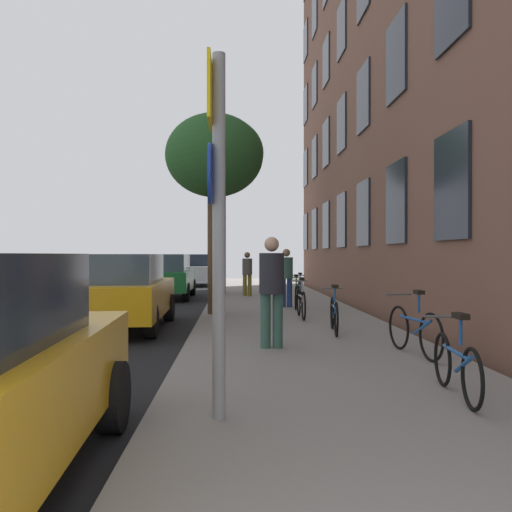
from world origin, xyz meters
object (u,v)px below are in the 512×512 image
Objects in this scene: traffic_light at (222,231)px; bicycle_0 at (456,364)px; pedestrian_2 at (247,271)px; bicycle_4 at (296,295)px; pedestrian_0 at (272,285)px; car_1 at (124,291)px; pedestrian_1 at (286,274)px; sign_post at (216,205)px; bicycle_3 at (301,302)px; car_3 at (195,269)px; tree_near at (214,158)px; bicycle_5 at (300,290)px; tree_far at (221,154)px; bicycle_1 at (414,330)px; bicycle_2 at (334,314)px; car_2 at (166,276)px.

traffic_light is 2.19× the size of bicycle_0.
bicycle_0 is 14.35m from pedestrian_2.
bicycle_4 is 0.93× the size of pedestrian_0.
pedestrian_1 is at bearing 44.03° from car_1.
bicycle_4 is 4.81m from pedestrian_2.
traffic_light is (-0.36, 16.63, 0.47)m from sign_post.
car_3 is (-3.63, 15.75, 0.35)m from bicycle_3.
bicycle_4 is at bearing 30.76° from tree_near.
bicycle_5 is 2.16m from pedestrian_1.
bicycle_1 is at bearing -76.57° from tree_far.
traffic_light is 7.08m from bicycle_4.
tree_near is 3.05× the size of pedestrian_1.
pedestrian_2 is at bearing 99.02° from bicycle_3.
bicycle_2 is at bearing -55.05° from tree_near.
bicycle_4 is at bearing -60.09° from pedestrian_1.
bicycle_2 reaches higher than bicycle_5.
car_3 reaches higher than bicycle_4.
traffic_light is 2.13× the size of bicycle_4.
bicycle_3 is 0.43× the size of car_3.
traffic_light is 2.14× the size of bicycle_5.
pedestrian_1 is at bearing -48.87° from car_2.
tree_near is at bearing -125.08° from bicycle_5.
bicycle_2 is 0.42× the size of car_3.
pedestrian_2 is at bearing 100.67° from bicycle_1.
bicycle_5 is at bearing -53.22° from pedestrian_2.
bicycle_1 is (3.20, -13.38, -5.02)m from tree_far.
bicycle_3 is 7.12m from pedestrian_2.
tree_near is 3.06× the size of bicycle_5.
bicycle_4 is 1.05× the size of pedestrian_2.
traffic_light is at bearing -77.52° from car_3.
pedestrian_1 is 6.11m from car_2.
car_3 is at bearing 102.96° from bicycle_3.
traffic_light is 16.38m from bicycle_0.
sign_post is at bearing -100.18° from bicycle_5.
pedestrian_0 reaches higher than bicycle_2.
traffic_light is at bearing 91.24° from sign_post.
pedestrian_0 is at bearing -82.36° from car_3.
pedestrian_2 is 9.10m from car_3.
car_3 is (-3.78, 13.35, 0.35)m from bicycle_4.
tree_near reaches higher than bicycle_0.
sign_post is 2.01× the size of bicycle_4.
tree_far reaches higher than bicycle_1.
traffic_light is at bearing 79.14° from car_1.
bicycle_5 is at bearing 72.50° from pedestrian_1.
bicycle_5 is 0.99× the size of pedestrian_1.
tree_far is at bearing 124.75° from bicycle_5.
bicycle_2 is at bearing -81.74° from bicycle_3.
pedestrian_2 is 3.02m from car_2.
bicycle_1 is at bearing -61.48° from tree_near.
bicycle_4 is at bearing -74.19° from car_3.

